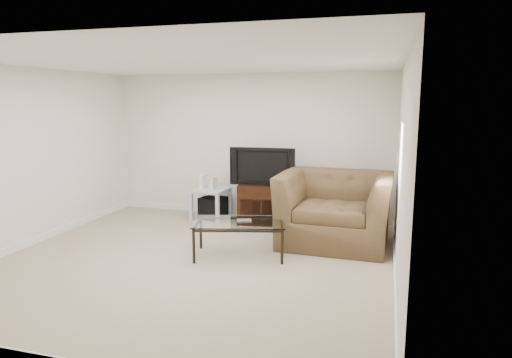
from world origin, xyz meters
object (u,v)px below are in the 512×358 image
(side_table, at_px, (211,204))
(recliner, at_px, (335,197))
(subwoofer, at_px, (213,208))
(television, at_px, (264,166))
(tv_stand, at_px, (264,203))
(coffee_table, at_px, (239,239))

(side_table, xyz_separation_m, recliner, (2.22, -0.76, 0.42))
(subwoofer, bearing_deg, television, -3.27)
(television, xyz_separation_m, recliner, (1.26, -0.72, -0.30))
(tv_stand, distance_m, television, 0.65)
(side_table, bearing_deg, tv_stand, 0.00)
(tv_stand, distance_m, coffee_table, 1.69)
(television, height_order, subwoofer, television)
(television, xyz_separation_m, subwoofer, (-0.92, 0.05, -0.79))
(recliner, bearing_deg, side_table, 162.94)
(television, relative_size, subwoofer, 2.59)
(tv_stand, distance_m, side_table, 0.96)
(recliner, height_order, coffee_table, recliner)
(television, relative_size, recliner, 0.64)
(subwoofer, distance_m, recliner, 2.37)
(subwoofer, relative_size, recliner, 0.25)
(subwoofer, bearing_deg, side_table, -151.10)
(television, distance_m, coffee_table, 1.82)
(side_table, height_order, recliner, recliner)
(television, xyz_separation_m, side_table, (-0.96, 0.03, -0.72))
(coffee_table, bearing_deg, television, 94.18)
(tv_stand, distance_m, subwoofer, 0.93)
(television, distance_m, subwoofer, 1.22)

